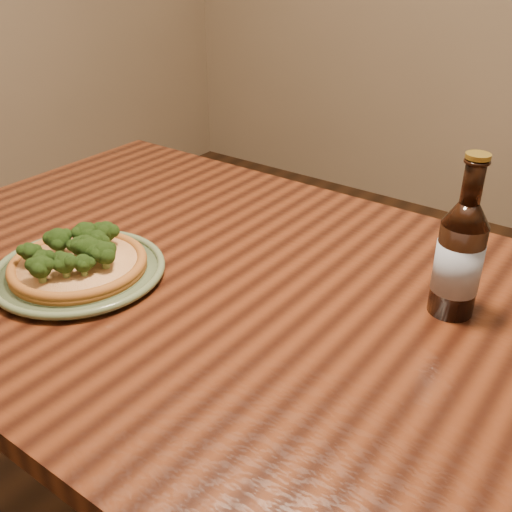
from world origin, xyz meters
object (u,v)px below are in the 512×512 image
Objects in this scene: table at (279,344)px; plate at (79,271)px; beer_bottle at (459,257)px; pizza at (78,261)px.

table is 0.37m from plate.
beer_bottle is at bearing 26.40° from plate.
beer_bottle is at bearing 28.72° from table.
table is at bearing -160.19° from beer_bottle.
table is 5.35× the size of plate.
beer_bottle is (0.24, 0.13, 0.19)m from table.
table is 0.38m from pizza.
table is 0.33m from beer_bottle.
beer_bottle is (0.56, 0.28, 0.09)m from plate.
table is at bearing 24.64° from plate.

